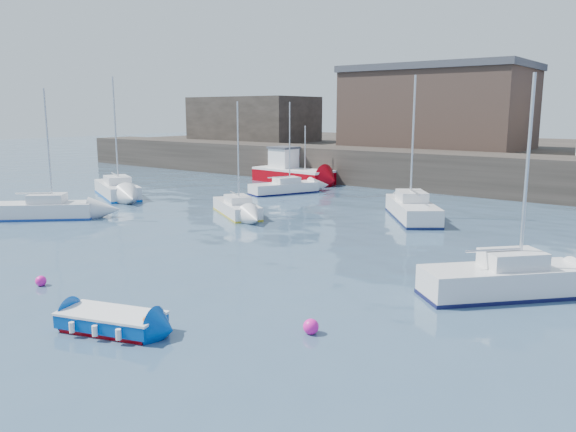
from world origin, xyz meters
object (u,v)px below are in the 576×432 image
Objects in this scene: sailboat_e at (117,189)px; blue_dinghy at (111,321)px; sailboat_b at (237,208)px; buoy_mid at (311,333)px; buoy_near at (41,286)px; sailboat_c at (505,280)px; sailboat_a at (44,210)px; sailboat_f at (412,209)px; fishing_boat at (291,171)px; sailboat_h at (284,187)px; buoy_far at (257,215)px.

blue_dinghy is at bearing -36.34° from sailboat_e.
sailboat_b is 14.89× the size of buoy_mid.
sailboat_c is at bearing 33.38° from buoy_near.
sailboat_a is at bearing -136.90° from sailboat_b.
sailboat_f is at bearing 75.56° from buoy_near.
sailboat_c reaches higher than buoy_near.
sailboat_a is (-1.27, -22.51, -0.44)m from fishing_boat.
sailboat_a reaches higher than buoy_near.
sailboat_a is (-17.87, 8.06, 0.20)m from blue_dinghy.
sailboat_h is 27.66m from buoy_mid.
sailboat_f is (17.32, 13.05, 0.05)m from sailboat_a.
buoy_near is at bearing -104.44° from sailboat_f.
sailboat_h is at bearing 44.90° from sailboat_e.
blue_dinghy is at bearing -128.43° from sailboat_c.
sailboat_f is (-0.55, 21.11, 0.26)m from blue_dinghy.
buoy_far is (4.32, -8.29, -0.45)m from sailboat_h.
buoy_far is at bearing 42.06° from sailboat_a.
blue_dinghy is 19.60m from sailboat_a.
blue_dinghy is 26.93m from sailboat_e.
blue_dinghy is 0.43× the size of fishing_boat.
sailboat_f is at bearing 106.30° from buoy_mid.
sailboat_a is 21.69m from sailboat_f.
buoy_near is (-5.71, 1.05, -0.32)m from blue_dinghy.
fishing_boat is 19.35× the size of buoy_far.
sailboat_a reaches higher than fishing_boat.
buoy_mid is at bearing -25.59° from sailboat_e.
sailboat_e reaches higher than sailboat_b.
sailboat_c is 18.53× the size of buoy_far.
sailboat_e reaches higher than sailboat_c.
sailboat_b is 0.79× the size of sailboat_e.
sailboat_f is (16.05, -9.46, -0.38)m from fishing_boat.
sailboat_c is 25.51m from sailboat_h.
sailboat_c is at bearing -52.20° from sailboat_f.
buoy_mid is (14.24, -12.46, -0.44)m from sailboat_b.
sailboat_h reaches higher than sailboat_b.
sailboat_e is at bearing 136.99° from buoy_near.
sailboat_b reaches higher than buoy_far.
fishing_boat is at bearing 122.65° from sailboat_h.
buoy_mid is (17.52, -21.40, -0.45)m from sailboat_h.
blue_dinghy is 0.44× the size of sailboat_c.
buoy_mid is (22.52, -4.71, -0.53)m from sailboat_a.
sailboat_h is 17.80× the size of buoy_near.
sailboat_c is 7.55m from buoy_mid.
sailboat_b is 0.98× the size of sailboat_h.
buoy_near is at bearing -75.25° from sailboat_b.
sailboat_b is at bearing 104.75° from buoy_near.
buoy_near is (12.16, -7.01, -0.53)m from sailboat_a.
sailboat_b is at bearing -149.61° from sailboat_f.
sailboat_c is at bearing -11.19° from sailboat_e.
sailboat_e is 21.76m from sailboat_f.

